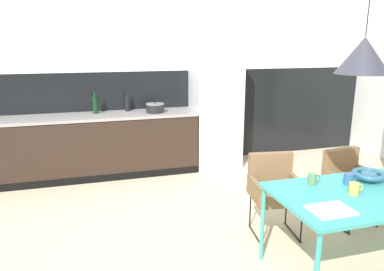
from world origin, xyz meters
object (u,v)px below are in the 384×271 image
at_px(refrigerator_column, 216,107).
at_px(armchair_corner_seat, 348,177).
at_px(bottle_vinegar_dark, 127,103).
at_px(cooking_pot, 155,108).
at_px(bottle_spice_small, 95,104).
at_px(open_book, 331,210).
at_px(mug_white_ceramic, 354,189).
at_px(mug_short_terracotta, 313,179).
at_px(armchair_facing_counter, 274,184).
at_px(pendant_lamp_over_table_near, 363,55).
at_px(fruit_bowl, 369,175).
at_px(mug_dark_espresso, 349,179).

distance_m(refrigerator_column, armchair_corner_seat, 2.37).
relative_size(refrigerator_column, bottle_vinegar_dark, 5.88).
height_order(refrigerator_column, cooking_pot, refrigerator_column).
relative_size(armchair_corner_seat, bottle_spice_small, 2.53).
height_order(open_book, mug_white_ceramic, mug_white_ceramic).
distance_m(open_book, bottle_vinegar_dark, 3.61).
height_order(mug_short_terracotta, mug_white_ceramic, mug_white_ceramic).
bearing_deg(armchair_facing_counter, open_book, 90.87).
height_order(open_book, pendant_lamp_over_table_near, pendant_lamp_over_table_near).
height_order(refrigerator_column, fruit_bowl, refrigerator_column).
bearing_deg(mug_short_terracotta, fruit_bowl, -6.56).
height_order(armchair_corner_seat, fruit_bowl, fruit_bowl).
xyz_separation_m(armchair_facing_counter, bottle_vinegar_dark, (-1.19, 2.38, 0.51)).
bearing_deg(cooking_pot, mug_short_terracotta, -72.77).
distance_m(mug_short_terracotta, mug_white_ceramic, 0.34).
height_order(mug_dark_espresso, bottle_spice_small, bottle_spice_small).
xyz_separation_m(bottle_spice_small, pendant_lamp_over_table_near, (1.85, -3.15, 0.78)).
distance_m(open_book, pendant_lamp_over_table_near, 1.15).
bearing_deg(mug_dark_espresso, armchair_corner_seat, 50.06).
xyz_separation_m(fruit_bowl, cooking_pot, (-1.37, 2.79, 0.19)).
height_order(open_book, bottle_vinegar_dark, bottle_vinegar_dark).
height_order(fruit_bowl, bottle_spice_small, bottle_spice_small).
distance_m(armchair_corner_seat, mug_short_terracotta, 1.07).
bearing_deg(mug_dark_espresso, open_book, -139.68).
height_order(bottle_spice_small, pendant_lamp_over_table_near, pendant_lamp_over_table_near).
distance_m(mug_white_ceramic, pendant_lamp_over_table_near, 1.04).
bearing_deg(mug_short_terracotta, bottle_spice_small, 120.36).
distance_m(refrigerator_column, mug_dark_espresso, 2.88).
xyz_separation_m(fruit_bowl, open_book, (-0.69, -0.42, -0.05)).
relative_size(open_book, mug_short_terracotta, 2.60).
height_order(armchair_facing_counter, pendant_lamp_over_table_near, pendant_lamp_over_table_near).
xyz_separation_m(fruit_bowl, mug_white_ceramic, (-0.33, -0.22, -0.00)).
bearing_deg(cooking_pot, armchair_corner_seat, -51.77).
height_order(bottle_spice_small, bottle_vinegar_dark, bottle_vinegar_dark).
distance_m(refrigerator_column, open_book, 3.28).
relative_size(armchair_facing_counter, mug_short_terracotta, 6.97).
bearing_deg(bottle_vinegar_dark, mug_short_terracotta, -67.41).
xyz_separation_m(mug_white_ceramic, bottle_spice_small, (-1.89, 3.17, 0.26)).
relative_size(mug_white_ceramic, bottle_vinegar_dark, 0.39).
xyz_separation_m(refrigerator_column, pendant_lamp_over_table_near, (0.04, -3.04, 0.88)).
bearing_deg(fruit_bowl, refrigerator_column, 98.14).
bearing_deg(pendant_lamp_over_table_near, refrigerator_column, 90.79).
distance_m(armchair_facing_counter, mug_short_terracotta, 0.64).
bearing_deg(armchair_corner_seat, cooking_pot, -59.43).
bearing_deg(armchair_corner_seat, mug_short_terracotta, 26.47).
height_order(open_book, cooking_pot, cooking_pot).
distance_m(refrigerator_column, fruit_bowl, 2.88).
bearing_deg(refrigerator_column, mug_dark_espresso, -86.42).
bearing_deg(open_book, armchair_facing_counter, 83.08).
distance_m(refrigerator_column, bottle_spice_small, 1.82).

